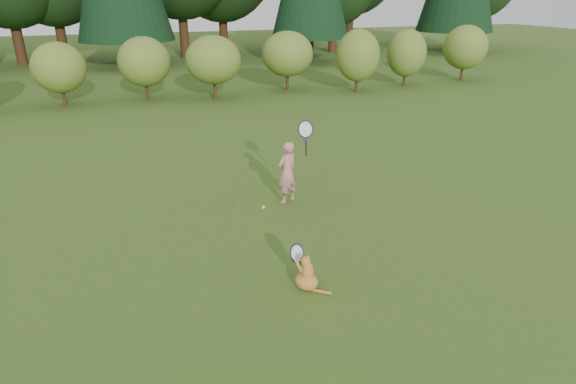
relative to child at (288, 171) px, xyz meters
name	(u,v)px	position (x,y,z in m)	size (l,w,h in m)	color
ground	(292,247)	(-0.57, -1.89, -0.69)	(100.00, 100.00, 0.00)	#305217
shrub_row	(185,65)	(-0.57, 11.11, 0.71)	(28.00, 3.00, 2.80)	olive
child	(288,171)	(0.00, 0.00, 0.00)	(0.78, 0.52, 1.97)	#CF7C7F
cat	(306,271)	(-0.77, -3.11, -0.41)	(0.54, 0.81, 0.73)	#CD6627
tennis_ball	(263,207)	(-1.10, -1.99, 0.20)	(0.06, 0.06, 0.06)	#CAE51B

